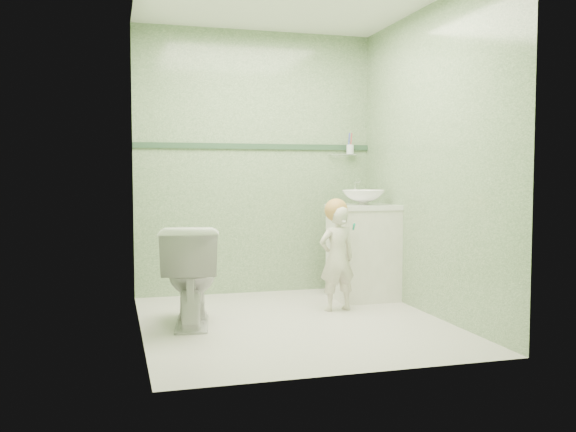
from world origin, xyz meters
name	(u,v)px	position (x,y,z in m)	size (l,w,h in m)	color
ground	(293,322)	(0.00, 0.00, 0.00)	(2.50, 2.50, 0.00)	beige
room_shell	(294,160)	(0.00, 0.00, 1.20)	(2.50, 2.54, 2.40)	gray
trim_stripe	(256,146)	(0.00, 1.24, 1.35)	(2.20, 0.02, 0.05)	#2E4D36
vanity	(363,253)	(0.84, 0.70, 0.40)	(0.52, 0.50, 0.80)	silver
counter	(363,207)	(0.84, 0.70, 0.81)	(0.54, 0.52, 0.04)	white
basin	(363,197)	(0.84, 0.70, 0.89)	(0.37, 0.37, 0.13)	white
faucet	(356,188)	(0.84, 0.89, 0.97)	(0.03, 0.13, 0.18)	silver
cup_holder	(349,150)	(0.89, 1.18, 1.33)	(0.26, 0.07, 0.21)	silver
toilet	(191,275)	(-0.74, 0.13, 0.37)	(0.41, 0.72, 0.73)	white
toddler	(337,258)	(0.45, 0.30, 0.42)	(0.31, 0.20, 0.84)	beige
hair_cap	(336,210)	(0.45, 0.33, 0.81)	(0.19, 0.19, 0.19)	#BC8642
teal_toothbrush	(353,226)	(0.54, 0.19, 0.69)	(0.11, 0.14, 0.08)	#01926E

